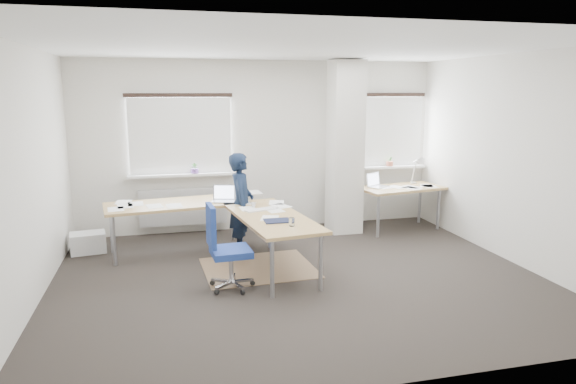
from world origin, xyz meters
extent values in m
plane|color=#282320|center=(0.00, 0.00, 0.00)|extent=(6.00, 6.00, 0.00)
cube|color=beige|center=(0.00, 2.50, 1.40)|extent=(6.00, 0.04, 2.80)
cube|color=beige|center=(0.00, -2.50, 1.40)|extent=(6.00, 0.04, 2.80)
cube|color=beige|center=(-3.00, 0.00, 1.40)|extent=(0.04, 5.00, 2.80)
cube|color=beige|center=(3.00, 0.00, 1.40)|extent=(0.04, 5.00, 2.80)
cube|color=white|center=(0.00, 0.00, 2.80)|extent=(6.00, 5.00, 0.04)
cube|color=beige|center=(1.30, 1.95, 1.39)|extent=(0.50, 0.50, 2.78)
cube|color=white|center=(-1.30, 2.47, 1.60)|extent=(1.60, 0.04, 1.20)
cube|color=white|center=(-1.30, 2.43, 1.60)|extent=(1.60, 0.02, 1.20)
cube|color=white|center=(-1.30, 2.40, 0.98)|extent=(1.70, 0.20, 0.04)
cube|color=white|center=(2.30, 2.47, 1.60)|extent=(1.20, 0.04, 1.20)
cube|color=white|center=(2.30, 2.43, 1.60)|extent=(1.20, 0.02, 1.20)
cube|color=white|center=(2.30, 2.40, 0.98)|extent=(1.30, 0.20, 0.04)
cube|color=silver|center=(-1.30, 2.42, 0.45)|extent=(1.40, 0.10, 0.60)
cylinder|color=#70469B|center=(-1.10, 2.38, 1.04)|extent=(0.12, 0.12, 0.08)
imported|color=#2E6528|center=(-1.10, 2.38, 1.08)|extent=(0.09, 0.06, 0.17)
cylinder|color=#9E543D|center=(2.30, 2.38, 1.04)|extent=(0.12, 0.12, 0.08)
imported|color=#2E6528|center=(2.30, 2.38, 1.08)|extent=(0.09, 0.07, 0.17)
cube|color=brown|center=(-0.42, 0.47, 0.00)|extent=(1.49, 1.28, 0.01)
cube|color=white|center=(-2.70, 1.73, 0.14)|extent=(0.53, 0.41, 0.29)
cube|color=#9B7142|center=(-1.42, 1.45, 0.71)|extent=(2.09, 1.05, 0.04)
cube|color=#9B7142|center=(-0.27, 0.39, 0.71)|extent=(1.05, 2.09, 0.04)
cylinder|color=#939398|center=(-2.28, 1.03, 0.34)|extent=(0.05, 0.05, 0.69)
cylinder|color=#939398|center=(-2.35, 1.63, 0.34)|extent=(0.05, 0.05, 0.69)
cylinder|color=#939398|center=(-0.57, 1.86, 0.34)|extent=(0.05, 0.05, 0.69)
cylinder|color=#939398|center=(-0.45, -0.54, 0.34)|extent=(0.05, 0.05, 0.69)
cylinder|color=#939398|center=(0.14, -0.47, 0.34)|extent=(0.05, 0.05, 0.69)
cylinder|color=#939398|center=(-0.09, 1.32, 0.34)|extent=(0.05, 0.05, 0.69)
cube|color=#B7B7BC|center=(-0.77, 1.36, 0.74)|extent=(0.38, 0.31, 0.01)
cube|color=#B7B7BC|center=(-0.74, 1.47, 0.85)|extent=(0.33, 0.13, 0.22)
cube|color=silver|center=(-0.74, 1.47, 0.85)|extent=(0.29, 0.11, 0.19)
cube|color=white|center=(-0.34, 0.69, 0.74)|extent=(0.46, 0.27, 0.02)
cube|color=black|center=(-0.26, 0.06, 0.74)|extent=(0.32, 0.25, 0.01)
cube|color=beige|center=(-0.40, 1.60, 0.77)|extent=(0.47, 0.34, 0.07)
imported|color=white|center=(-0.40, 0.89, 0.76)|extent=(0.08, 0.08, 0.07)
cylinder|color=silver|center=(-0.14, -0.19, 0.78)|extent=(0.07, 0.07, 0.10)
cube|color=#9B7142|center=(2.25, 1.80, 0.71)|extent=(1.50, 0.93, 0.04)
cylinder|color=#939398|center=(1.70, 1.45, 0.34)|extent=(0.05, 0.05, 0.69)
cylinder|color=#939398|center=(2.88, 1.66, 0.34)|extent=(0.05, 0.05, 0.69)
cylinder|color=#939398|center=(1.62, 1.94, 0.34)|extent=(0.05, 0.05, 0.69)
cylinder|color=#939398|center=(2.80, 2.15, 0.34)|extent=(0.05, 0.05, 0.69)
cube|color=#B7B7BC|center=(1.88, 1.88, 0.74)|extent=(0.40, 0.37, 0.01)
cube|color=#B7B7BC|center=(1.82, 1.97, 0.85)|extent=(0.31, 0.20, 0.22)
cube|color=silver|center=(1.82, 1.97, 0.85)|extent=(0.27, 0.17, 0.19)
cylinder|color=silver|center=(2.61, 2.06, 0.74)|extent=(0.10, 0.10, 0.02)
cylinder|color=silver|center=(2.61, 2.06, 0.93)|extent=(0.02, 0.16, 0.38)
cylinder|color=silver|center=(2.61, 1.94, 1.15)|extent=(0.02, 0.29, 0.13)
cone|color=silver|center=(2.61, 1.80, 1.13)|extent=(0.14, 0.16, 0.17)
cube|color=navy|center=(-0.86, -0.15, 0.45)|extent=(0.48, 0.48, 0.08)
cube|color=navy|center=(-1.09, -0.16, 0.78)|extent=(0.08, 0.39, 0.49)
cylinder|color=silver|center=(-0.86, -0.15, 0.26)|extent=(0.06, 0.06, 0.33)
cylinder|color=black|center=(-0.61, -0.13, 0.03)|extent=(0.06, 0.03, 0.06)
cylinder|color=black|center=(-0.80, 0.10, 0.03)|extent=(0.04, 0.06, 0.06)
cylinder|color=black|center=(-1.08, -0.01, 0.03)|extent=(0.07, 0.06, 0.06)
cylinder|color=black|center=(-1.06, -0.31, 0.03)|extent=(0.06, 0.06, 0.06)
cylinder|color=black|center=(-0.77, -0.39, 0.03)|extent=(0.05, 0.07, 0.06)
imported|color=black|center=(-0.53, 1.20, 0.73)|extent=(0.44, 0.59, 1.45)
camera|label=1|loc=(-1.59, -5.91, 2.31)|focal=32.00mm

